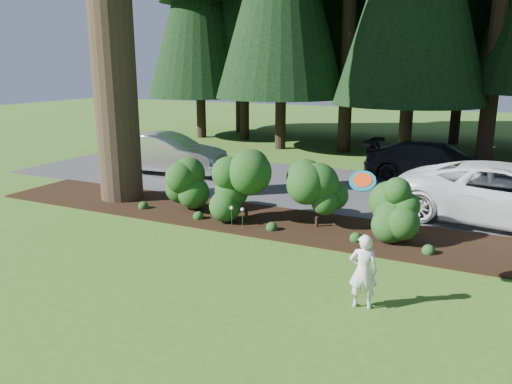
{
  "coord_description": "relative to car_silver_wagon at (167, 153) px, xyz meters",
  "views": [
    {
      "loc": [
        5.37,
        -7.94,
        3.93
      ],
      "look_at": [
        0.88,
        1.34,
        1.3
      ],
      "focal_mm": 35.0,
      "sensor_mm": 36.0,
      "label": 1
    }
  ],
  "objects": [
    {
      "name": "ground",
      "position": [
        5.52,
        -6.99,
        -0.76
      ],
      "size": [
        80.0,
        80.0,
        0.0
      ],
      "primitive_type": "plane",
      "color": "#3C631C",
      "rests_on": "ground"
    },
    {
      "name": "mulch_bed",
      "position": [
        5.52,
        -3.74,
        -0.74
      ],
      "size": [
        16.0,
        2.5,
        0.05
      ],
      "primitive_type": "cube",
      "color": "black",
      "rests_on": "ground"
    },
    {
      "name": "driveway",
      "position": [
        5.52,
        0.51,
        -0.75
      ],
      "size": [
        22.0,
        6.0,
        0.03
      ],
      "primitive_type": "cube",
      "color": "#38383A",
      "rests_on": "ground"
    },
    {
      "name": "shrub_row",
      "position": [
        6.29,
        -3.86,
        0.05
      ],
      "size": [
        6.53,
        1.6,
        1.61
      ],
      "color": "#154517",
      "rests_on": "ground"
    },
    {
      "name": "lily_cluster",
      "position": [
        5.22,
        -4.59,
        -0.27
      ],
      "size": [
        0.69,
        0.09,
        0.57
      ],
      "color": "#154517",
      "rests_on": "ground"
    },
    {
      "name": "car_silver_wagon",
      "position": [
        0.0,
        0.0,
        0.0
      ],
      "size": [
        4.57,
        1.96,
        1.47
      ],
      "primitive_type": "imported",
      "rotation": [
        0.0,
        0.0,
        1.66
      ],
      "color": "#B7B7BC",
      "rests_on": "driveway"
    },
    {
      "name": "car_white_suv",
      "position": [
        11.37,
        -1.37,
        0.02
      ],
      "size": [
        5.72,
        3.22,
        1.51
      ],
      "primitive_type": "imported",
      "rotation": [
        0.0,
        0.0,
        1.43
      ],
      "color": "white",
      "rests_on": "driveway"
    },
    {
      "name": "car_dark_suv",
      "position": [
        9.15,
        2.61,
        -0.05
      ],
      "size": [
        4.9,
        2.38,
        1.37
      ],
      "primitive_type": "imported",
      "rotation": [
        0.0,
        0.0,
        1.47
      ],
      "color": "black",
      "rests_on": "driveway"
    },
    {
      "name": "child",
      "position": [
        9.16,
        -7.31,
        -0.12
      ],
      "size": [
        0.52,
        0.4,
        1.28
      ],
      "primitive_type": "imported",
      "rotation": [
        0.0,
        0.0,
        3.36
      ],
      "color": "white",
      "rests_on": "ground"
    },
    {
      "name": "frisbee",
      "position": [
        8.98,
        -6.91,
        1.31
      ],
      "size": [
        0.48,
        0.37,
        0.35
      ],
      "color": "#166E79",
      "rests_on": "ground"
    }
  ]
}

